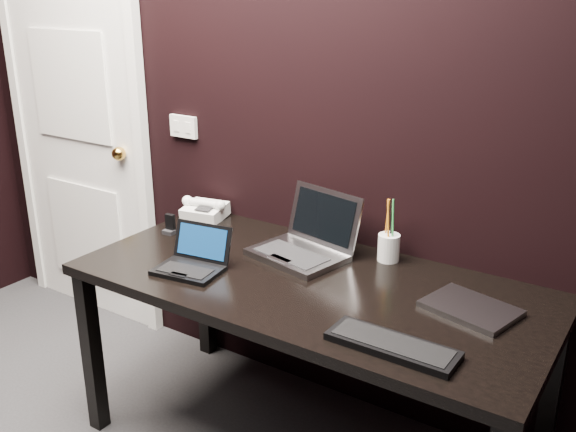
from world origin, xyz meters
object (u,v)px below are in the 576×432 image
Objects in this scene: silver_laptop at (304,244)px; door at (78,125)px; closed_laptop at (471,308)px; pen_cup at (389,246)px; desk at (309,299)px; netbook at (192,262)px; desk_phone at (205,210)px; mobile_phone at (170,226)px; ext_keyboard at (392,345)px.

door is at bearing 172.61° from silver_laptop.
pen_cup reaches higher than closed_laptop.
netbook reaches higher than desk.
door is 8.70× the size of pen_cup.
closed_laptop is (0.56, 0.09, 0.09)m from desk.
desk_phone is (-1.29, 0.20, 0.03)m from closed_laptop.
desk is at bearing -171.29° from closed_laptop.
pen_cup is at bearing 15.56° from mobile_phone.
desk_phone is at bearing 158.35° from desk.
pen_cup reaches higher than netbook.
mobile_phone is (-1.17, 0.33, 0.02)m from ext_keyboard.
door is 0.96m from desk_phone.
pen_cup is (0.89, 0.02, 0.02)m from desk_phone.
pen_cup is at bearing 150.31° from closed_laptop.
desk is at bearing -12.82° from door.
desk is 0.74m from mobile_phone.
netbook is 1.00m from closed_laptop.
netbook is 1.20× the size of desk_phone.
ext_keyboard reaches higher than closed_laptop.
mobile_phone is (-1.29, -0.02, 0.02)m from closed_laptop.
desk_phone is 0.90× the size of pen_cup.
desk_phone is at bearing -178.58° from pen_cup.
netbook is 3.15× the size of mobile_phone.
silver_laptop is 0.73m from ext_keyboard.
ext_keyboard is at bearing -63.98° from pen_cup.
ext_keyboard is 1.20× the size of closed_laptop.
door is at bearing 167.18° from desk.
silver_laptop is at bearing 172.36° from closed_laptop.
netbook is 0.40m from mobile_phone.
silver_laptop is (-0.13, 0.18, 0.12)m from desk.
door reaches higher than mobile_phone.
silver_laptop is at bearing 126.48° from desk.
closed_laptop is at bearing -7.64° from silver_laptop.
ext_keyboard is (0.44, -0.26, 0.09)m from desk.
mobile_phone is (-0.32, 0.23, 0.00)m from netbook.
netbook is 0.82× the size of closed_laptop.
desk_phone is at bearing 154.74° from ext_keyboard.
desk is 4.22× the size of silver_laptop.
pen_cup reaches higher than silver_laptop.
ext_keyboard is at bearing -15.57° from mobile_phone.
door reaches higher than closed_laptop.
mobile_phone is (-0.00, -0.23, -0.01)m from desk_phone.
silver_laptop is 0.32m from pen_cup.
silver_laptop is at bearing 51.34° from netbook.
door is 1.01m from mobile_phone.
desk is 6.42× the size of netbook.
pen_cup is (0.57, 0.48, 0.03)m from netbook.
silver_laptop is at bearing 142.45° from ext_keyboard.
pen_cup is (0.29, 0.13, 0.01)m from silver_laptop.
silver_laptop is 1.64× the size of pen_cup.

